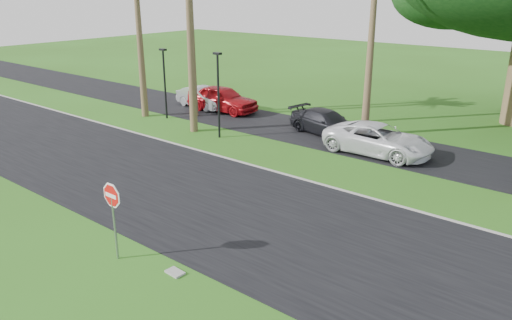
{
  "coord_description": "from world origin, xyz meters",
  "views": [
    {
      "loc": [
        12.3,
        -10.77,
        7.9
      ],
      "look_at": [
        1.25,
        2.8,
        1.8
      ],
      "focal_mm": 35.0,
      "sensor_mm": 36.0,
      "label": 1
    }
  ],
  "objects_px": {
    "car_silver": "(203,98)",
    "car_red": "(222,99)",
    "car_minivan": "(378,140)",
    "car_dark": "(326,123)",
    "stop_sign_near": "(113,206)"
  },
  "relations": [
    {
      "from": "car_silver",
      "to": "car_minivan",
      "type": "bearing_deg",
      "value": -90.27
    },
    {
      "from": "car_red",
      "to": "car_minivan",
      "type": "height_order",
      "value": "car_red"
    },
    {
      "from": "car_dark",
      "to": "car_silver",
      "type": "bearing_deg",
      "value": 99.72
    },
    {
      "from": "car_dark",
      "to": "car_minivan",
      "type": "bearing_deg",
      "value": -99.05
    },
    {
      "from": "stop_sign_near",
      "to": "car_minivan",
      "type": "bearing_deg",
      "value": 83.59
    },
    {
      "from": "car_silver",
      "to": "car_red",
      "type": "bearing_deg",
      "value": -79.88
    },
    {
      "from": "stop_sign_near",
      "to": "car_red",
      "type": "height_order",
      "value": "stop_sign_near"
    },
    {
      "from": "car_minivan",
      "to": "car_silver",
      "type": "bearing_deg",
      "value": 82.61
    },
    {
      "from": "car_red",
      "to": "car_minivan",
      "type": "relative_size",
      "value": 0.93
    },
    {
      "from": "stop_sign_near",
      "to": "car_silver",
      "type": "bearing_deg",
      "value": 127.44
    },
    {
      "from": "car_silver",
      "to": "car_dark",
      "type": "relative_size",
      "value": 0.92
    },
    {
      "from": "car_red",
      "to": "car_silver",
      "type": "bearing_deg",
      "value": 89.05
    },
    {
      "from": "stop_sign_near",
      "to": "car_silver",
      "type": "relative_size",
      "value": 0.62
    },
    {
      "from": "car_dark",
      "to": "car_minivan",
      "type": "distance_m",
      "value": 4.11
    },
    {
      "from": "car_red",
      "to": "car_dark",
      "type": "bearing_deg",
      "value": -96.93
    }
  ]
}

